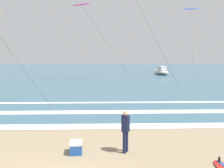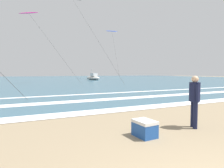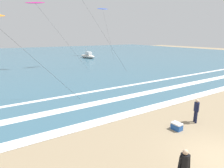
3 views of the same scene
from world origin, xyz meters
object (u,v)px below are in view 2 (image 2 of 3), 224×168
Objects in this scene: surfer_foreground_main at (194,97)px; kite_magenta_mid_center at (29,13)px; cooler_box at (145,128)px; kite_blue_far_left at (112,31)px; offshore_boat at (93,78)px.

kite_magenta_mid_center reaches higher than surfer_foreground_main.
kite_magenta_mid_center is (-3.90, 27.03, 9.61)m from surfer_foreground_main.
kite_blue_far_left is at bearing 66.09° from cooler_box.
kite_blue_far_left is at bearing 29.02° from offshore_boat.
cooler_box is (-11.70, -37.61, -0.33)m from offshore_boat.
kite_magenta_mid_center is at bearing -142.51° from offshore_boat.
cooler_box is at bearing -107.28° from offshore_boat.
kite_blue_far_left reaches higher than surfer_foreground_main.
surfer_foreground_main is 1.98m from cooler_box.
cooler_box is at bearing -85.65° from kite_magenta_mid_center.
kite_magenta_mid_center is 24.91m from kite_blue_far_left.
offshore_boat is (-6.60, -3.66, -12.01)m from kite_blue_far_left.
surfer_foreground_main reaches higher than cooler_box.
offshore_boat is at bearing 37.49° from kite_magenta_mid_center.
kite_magenta_mid_center is at bearing 98.21° from surfer_foreground_main.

